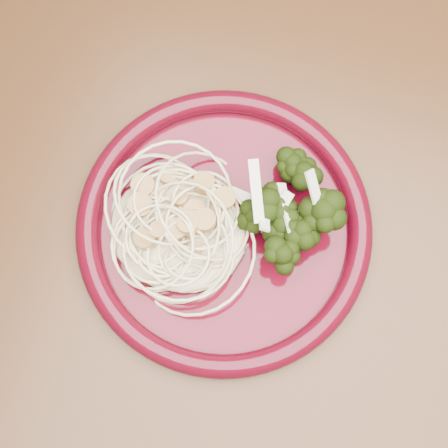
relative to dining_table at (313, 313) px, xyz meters
The scene contains 6 objects.
dining_table is the anchor object (origin of this frame).
dinner_plate 0.15m from the dining_table, 163.93° to the left, with size 0.34×0.34×0.02m.
spaghetti_pile 0.18m from the dining_table, behind, with size 0.12×0.10×0.03m, color beige.
scallop_cluster 0.20m from the dining_table, behind, with size 0.10×0.10×0.03m, color #B68542, non-canonical shape.
broccoli_pile 0.15m from the dining_table, 140.07° to the left, with size 0.07×0.12×0.04m, color black.
onion_garnish 0.17m from the dining_table, 140.07° to the left, with size 0.05×0.08×0.04m, color beige, non-canonical shape.
Camera 1 is at (-0.06, -0.10, 1.28)m, focal length 50.00 mm.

